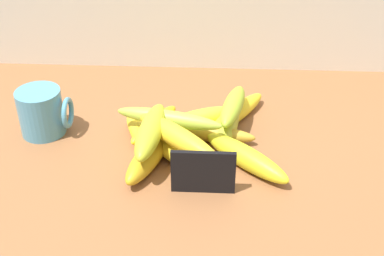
{
  "coord_description": "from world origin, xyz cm",
  "views": [
    {
      "loc": [
        5.33,
        -77.13,
        61.34
      ],
      "look_at": [
        1.37,
        3.06,
        8.0
      ],
      "focal_mm": 47.83,
      "sensor_mm": 36.0,
      "label": 1
    }
  ],
  "objects": [
    {
      "name": "banana_8",
      "position": [
        3.53,
        6.52,
        4.74
      ],
      "size": [
        20.8,
        6.74,
        3.48
      ],
      "primitive_type": "ellipsoid",
      "rotation": [
        0.0,
        0.0,
        2.98
      ],
      "color": "gold",
      "rests_on": "counter_top"
    },
    {
      "name": "banana_3",
      "position": [
        8.34,
        9.09,
        4.96
      ],
      "size": [
        6.71,
        17.22,
        3.93
      ],
      "primitive_type": "ellipsoid",
      "rotation": [
        0.0,
        0.0,
        4.54
      ],
      "color": "gold",
      "rests_on": "counter_top"
    },
    {
      "name": "banana_10",
      "position": [
        -5.94,
        -0.68,
        9.56
      ],
      "size": [
        6.08,
        18.25,
        4.35
      ],
      "primitive_type": "ellipsoid",
      "rotation": [
        0.0,
        0.0,
        4.61
      ],
      "color": "gold",
      "rests_on": "banana_0"
    },
    {
      "name": "chalkboard_sign",
      "position": [
        3.87,
        -9.12,
        6.86
      ],
      "size": [
        11.0,
        1.8,
        8.4
      ],
      "color": "black",
      "rests_on": "counter_top"
    },
    {
      "name": "banana_11",
      "position": [
        -0.96,
        -1.87,
        9.22
      ],
      "size": [
        17.83,
        16.9,
        3.99
      ],
      "primitive_type": "ellipsoid",
      "rotation": [
        0.0,
        0.0,
        5.54
      ],
      "color": "yellow",
      "rests_on": "banana_5"
    },
    {
      "name": "banana_12",
      "position": [
        -3.14,
        4.65,
        8.96
      ],
      "size": [
        21.16,
        7.87,
        3.25
      ],
      "primitive_type": "ellipsoid",
      "rotation": [
        0.0,
        0.0,
        6.06
      ],
      "color": "#9CB739",
      "rests_on": "banana_2"
    },
    {
      "name": "counter_top",
      "position": [
        0.0,
        0.0,
        1.5
      ],
      "size": [
        110.0,
        76.0,
        3.0
      ],
      "primitive_type": "cube",
      "color": "brown",
      "rests_on": "ground"
    },
    {
      "name": "banana_6",
      "position": [
        2.71,
        11.14,
        4.98
      ],
      "size": [
        16.76,
        10.57,
        3.95
      ],
      "primitive_type": "ellipsoid",
      "rotation": [
        0.0,
        0.0,
        3.57
      ],
      "color": "yellow",
      "rests_on": "counter_top"
    },
    {
      "name": "banana_5",
      "position": [
        -0.5,
        -2.18,
        5.11
      ],
      "size": [
        16.92,
        16.03,
        4.23
      ],
      "primitive_type": "ellipsoid",
      "rotation": [
        0.0,
        0.0,
        5.54
      ],
      "color": "yellow",
      "rests_on": "counter_top"
    },
    {
      "name": "banana_2",
      "position": [
        -3.04,
        3.81,
        5.17
      ],
      "size": [
        15.23,
        12.11,
        4.34
      ],
      "primitive_type": "ellipsoid",
      "rotation": [
        0.0,
        0.0,
        5.7
      ],
      "color": "#96B034",
      "rests_on": "counter_top"
    },
    {
      "name": "banana_0",
      "position": [
        -6.21,
        -2.09,
        5.2
      ],
      "size": [
        9.65,
        18.27,
        4.39
      ],
      "primitive_type": "ellipsoid",
      "rotation": [
        0.0,
        0.0,
        4.4
      ],
      "color": "gold",
      "rests_on": "counter_top"
    },
    {
      "name": "banana_1",
      "position": [
        11.51,
        -1.75,
        5.08
      ],
      "size": [
        17.03,
        16.58,
        4.17
      ],
      "primitive_type": "ellipsoid",
      "rotation": [
        0.0,
        0.0,
        2.38
      ],
      "color": "yellow",
      "rests_on": "counter_top"
    },
    {
      "name": "banana_9",
      "position": [
        -8.62,
        4.31,
        4.65
      ],
      "size": [
        10.25,
        17.08,
        3.29
      ],
      "primitive_type": "ellipsoid",
      "rotation": [
        0.0,
        0.0,
        2.0
      ],
      "color": "yellow",
      "rests_on": "counter_top"
    },
    {
      "name": "coffee_mug",
      "position": [
        -28.73,
        7.72,
        7.73
      ],
      "size": [
        10.33,
        8.83,
        9.45
      ],
      "color": "teal",
      "rests_on": "counter_top"
    },
    {
      "name": "banana_7",
      "position": [
        -6.59,
        9.09,
        4.61
      ],
      "size": [
        10.04,
        15.31,
        3.22
      ],
      "primitive_type": "ellipsoid",
      "rotation": [
        0.0,
        0.0,
        4.23
      ],
      "color": "yellow",
      "rests_on": "counter_top"
    },
    {
      "name": "banana_13",
      "position": [
        9.18,
        10.13,
        8.82
      ],
      "size": [
        7.14,
        15.8,
        3.78
      ],
      "primitive_type": "ellipsoid",
      "rotation": [
        0.0,
        0.0,
        4.49
      ],
      "color": "#96B72D",
      "rests_on": "banana_3"
    },
    {
      "name": "banana_4",
      "position": [
        10.23,
        14.12,
        4.77
      ],
      "size": [
        13.79,
        17.68,
        3.54
      ],
      "primitive_type": "ellipsoid",
      "rotation": [
        0.0,
        0.0,
        4.11
      ],
      "color": "yellow",
      "rests_on": "counter_top"
    }
  ]
}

